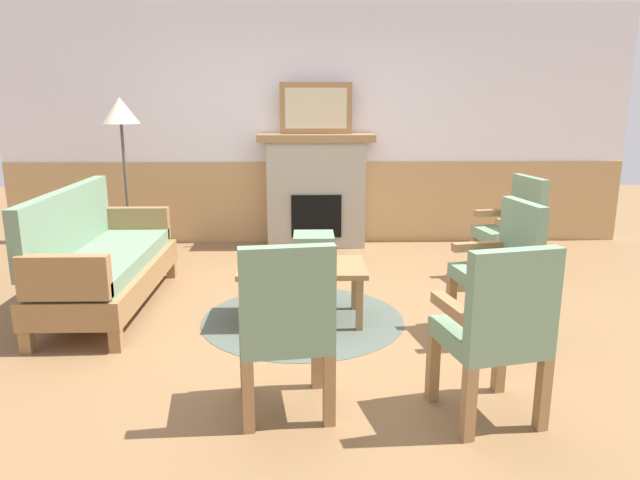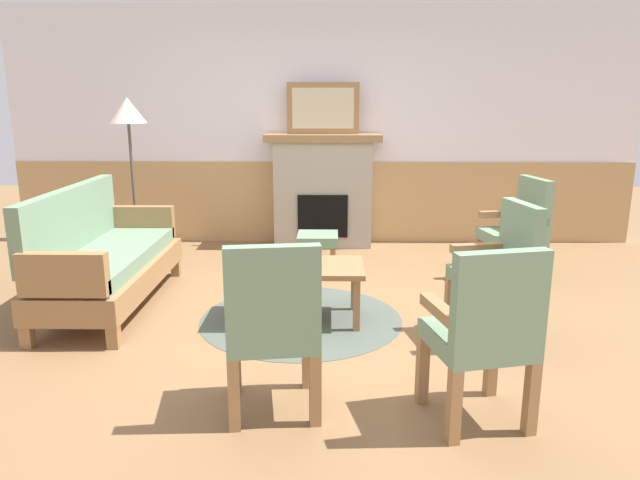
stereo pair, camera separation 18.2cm
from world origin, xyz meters
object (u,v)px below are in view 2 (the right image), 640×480
armchair_near_fireplace (519,227)px  floor_lamp_by_couch (128,121)px  armchair_by_window_left (502,266)px  coffee_table (301,272)px  book_on_table (308,264)px  armchair_front_left (273,321)px  framed_picture (323,108)px  couch (105,259)px  footstool (318,241)px  armchair_front_center (485,329)px  fireplace (323,190)px

armchair_near_fireplace → floor_lamp_by_couch: (-3.72, 0.67, 0.91)m
armchair_by_window_left → floor_lamp_by_couch: size_ratio=0.58×
coffee_table → armchair_near_fireplace: size_ratio=0.98×
book_on_table → floor_lamp_by_couch: size_ratio=0.12×
armchair_near_fireplace → armchair_front_left: (-2.02, -2.33, 0.00)m
framed_picture → floor_lamp_by_couch: (-1.92, -0.75, -0.11)m
couch → footstool: (1.72, 1.09, -0.11)m
armchair_near_fireplace → footstool: bearing=166.4°
book_on_table → armchair_by_window_left: (1.37, -0.32, 0.08)m
armchair_front_left → coffee_table: bearing=86.8°
book_on_table → floor_lamp_by_couch: 2.64m
couch → floor_lamp_by_couch: (-0.16, 1.32, 1.05)m
framed_picture → armchair_near_fireplace: size_ratio=0.82×
armchair_front_center → floor_lamp_by_couch: floor_lamp_by_couch is taller
framed_picture → coffee_table: bearing=-93.5°
couch → armchair_by_window_left: bearing=-11.6°
footstool → armchair_by_window_left: 2.18m
coffee_table → floor_lamp_by_couch: 2.62m
armchair_by_window_left → floor_lamp_by_couch: bearing=148.8°
framed_picture → floor_lamp_by_couch: framed_picture is taller
framed_picture → couch: framed_picture is taller
footstool → armchair_near_fireplace: 1.91m
framed_picture → floor_lamp_by_couch: bearing=-158.8°
fireplace → armchair_front_center: (0.87, -3.83, -0.11)m
framed_picture → book_on_table: framed_picture is taller
floor_lamp_by_couch → fireplace: bearing=21.2°
armchair_by_window_left → armchair_front_center: size_ratio=1.00×
framed_picture → coffee_table: framed_picture is taller
framed_picture → book_on_table: (-0.09, -2.37, -1.10)m
armchair_front_center → armchair_by_window_left: bearing=70.3°
footstool → armchair_front_center: 3.02m
couch → fireplace: bearing=49.6°
coffee_table → book_on_table: 0.09m
fireplace → couch: bearing=-130.4°
armchair_front_left → couch: bearing=132.4°
armchair_by_window_left → armchair_front_left: bearing=-144.8°
couch → coffee_table: bearing=-10.0°
fireplace → framed_picture: (0.00, 0.00, 0.91)m
armchair_near_fireplace → armchair_front_center: bearing=-111.0°
coffee_table → book_on_table: size_ratio=4.87×
armchair_near_fireplace → armchair_front_left: same height
framed_picture → armchair_front_center: 4.06m
framed_picture → couch: (-1.76, -2.06, -1.16)m
fireplace → floor_lamp_by_couch: floor_lamp_by_couch is taller
couch → footstool: size_ratio=4.50×
couch → armchair_by_window_left: same height
armchair_by_window_left → armchair_front_center: (-0.41, -1.15, 0.00)m
book_on_table → armchair_near_fireplace: size_ratio=0.20×
framed_picture → armchair_front_left: (-0.22, -3.75, -1.02)m
armchair_front_left → floor_lamp_by_couch: floor_lamp_by_couch is taller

